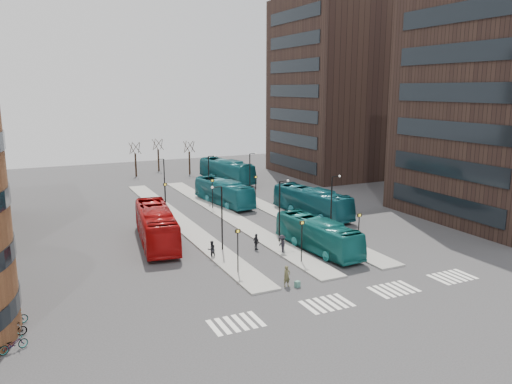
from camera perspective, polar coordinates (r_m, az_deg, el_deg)
name	(u,v)px	position (r m, az deg, el deg)	size (l,w,h in m)	color
ground	(374,325)	(34.08, 13.38, -14.53)	(160.00, 160.00, 0.00)	#2E2E31
island_left	(179,221)	(57.72, -8.80, -3.28)	(2.50, 45.00, 0.15)	gray
island_mid	(228,215)	(59.62, -3.27, -2.67)	(2.50, 45.00, 0.15)	gray
island_right	(272,210)	(62.05, 1.88, -2.08)	(2.50, 45.00, 0.15)	gray
suitcase	(297,284)	(38.87, 4.74, -10.46)	(0.39, 0.31, 0.48)	navy
red_bus	(156,225)	(49.78, -11.35, -3.76)	(3.00, 12.83, 3.57)	#A30C0C
teal_bus_a	(318,235)	(47.08, 7.07, -4.87)	(2.54, 10.85, 3.02)	#146564
teal_bus_b	(224,192)	(65.30, -3.71, -0.02)	(2.70, 11.53, 3.21)	#166570
teal_bus_c	(312,202)	(59.75, 6.41, -1.13)	(2.78, 11.89, 3.31)	#12515C
teal_bus_d	(226,171)	(81.25, -3.39, 2.45)	(3.01, 12.88, 3.59)	#145C66
traveller	(287,276)	(38.71, 3.55, -9.58)	(0.61, 0.40, 1.67)	brown
commuter_a	(212,249)	(45.09, -5.10, -6.54)	(0.76, 0.60, 1.57)	black
commuter_b	(256,242)	(47.07, 0.03, -5.71)	(0.91, 0.38, 1.56)	black
commuter_c	(282,244)	(45.96, 2.98, -6.00)	(1.16, 0.67, 1.80)	black
bicycle_near	(13,344)	(33.19, -26.01, -15.36)	(0.59, 1.68, 0.88)	gray
bicycle_mid	(13,331)	(34.75, -26.00, -14.05)	(0.45, 1.59, 0.96)	gray
bicycle_far	(13,319)	(36.44, -25.99, -12.87)	(0.60, 1.73, 0.91)	gray
crosswalk_stripes	(359,297)	(37.91, 11.66, -11.65)	(22.35, 2.40, 0.01)	silver
tower_far	(343,88)	(89.83, 9.91, 11.65)	(20.12, 20.00, 30.00)	black
sign_poles	(249,209)	(52.66, -0.83, -1.98)	(12.45, 22.12, 3.65)	black
lamp_posts	(239,189)	(57.28, -1.96, 0.34)	(14.04, 20.24, 6.12)	black
bare_trees	(161,159)	(89.88, -10.77, 3.76)	(10.97, 8.14, 5.90)	black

